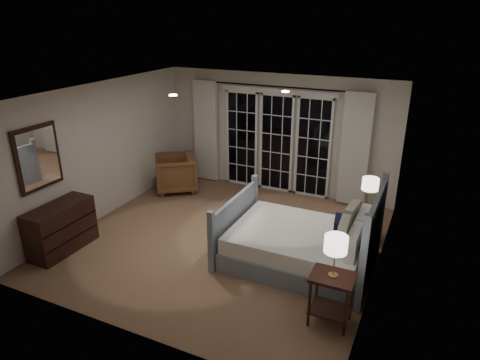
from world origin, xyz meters
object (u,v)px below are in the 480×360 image
at_px(dresser, 61,228).
at_px(bed, 302,244).
at_px(nightstand_left, 331,292).
at_px(lamp_right, 370,184).
at_px(lamp_left, 336,245).
at_px(nightstand_right, 366,219).
at_px(armchair, 176,173).

bearing_deg(dresser, bed, 19.16).
height_order(nightstand_left, lamp_right, lamp_right).
xyz_separation_m(nightstand_left, lamp_left, (0.00, 0.00, 0.66)).
bearing_deg(dresser, nightstand_left, 1.22).
distance_m(bed, lamp_left, 1.59).
distance_m(nightstand_right, dresser, 5.01).
relative_size(lamp_left, armchair, 0.63).
height_order(nightstand_left, armchair, armchair).
bearing_deg(nightstand_right, armchair, 172.53).
bearing_deg(armchair, dresser, -41.49).
height_order(nightstand_left, lamp_left, lamp_left).
bearing_deg(lamp_right, nightstand_left, -90.70).
height_order(armchair, dresser, dresser).
bearing_deg(lamp_left, nightstand_right, 89.30).
relative_size(lamp_right, dresser, 0.47).
bearing_deg(bed, lamp_right, 55.85).
distance_m(nightstand_left, dresser, 4.38).
bearing_deg(nightstand_right, lamp_left, -90.70).
xyz_separation_m(lamp_right, dresser, (-4.40, -2.38, -0.64)).
relative_size(nightstand_left, armchair, 0.80).
height_order(nightstand_right, dresser, dresser).
bearing_deg(lamp_right, bed, -124.15).
xyz_separation_m(nightstand_left, dresser, (-4.38, -0.09, -0.06)).
bearing_deg(nightstand_right, bed, -124.15).
xyz_separation_m(nightstand_left, nightstand_right, (0.03, 2.29, -0.05)).
xyz_separation_m(lamp_left, lamp_right, (0.03, 2.29, -0.08)).
bearing_deg(nightstand_left, bed, 121.89).
xyz_separation_m(nightstand_right, armchair, (-4.12, 0.54, -0.01)).
bearing_deg(armchair, nightstand_left, 19.35).
xyz_separation_m(nightstand_left, armchair, (-4.09, 2.83, -0.06)).
bearing_deg(bed, lamp_left, -58.11).
bearing_deg(lamp_left, nightstand_left, 0.00).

